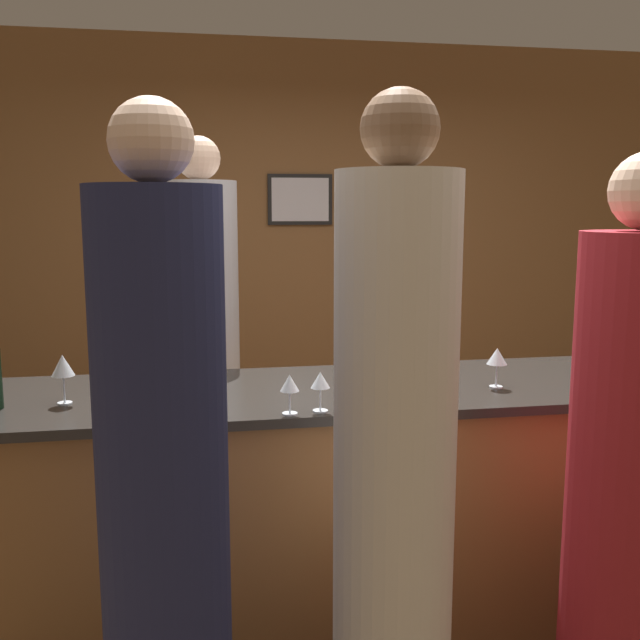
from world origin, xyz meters
name	(u,v)px	position (x,y,z in m)	size (l,w,h in m)	color
ground_plane	(396,618)	(0.00, 0.00, 0.00)	(14.00, 14.00, 0.00)	#4C3823
back_wall	(310,251)	(0.00, 2.24, 1.40)	(8.00, 0.08, 2.80)	brown
bar_counter	(398,504)	(0.00, 0.00, 0.50)	(3.27, 0.77, 1.00)	brown
bartender	(204,362)	(-0.76, 0.80, 0.95)	(0.35, 0.35, 2.03)	#B2B2B7
guest_0	(164,511)	(-0.88, -0.86, 0.92)	(0.34, 0.34, 1.96)	#1E234C
guest_1	(629,486)	(0.49, -0.79, 0.86)	(0.37, 0.37, 1.85)	maroon
guest_4	(394,483)	(-0.26, -0.83, 0.94)	(0.34, 0.34, 2.00)	silver
wine_bottle_1	(357,346)	(-0.11, 0.29, 1.11)	(0.08, 0.08, 0.26)	black
wine_glass_0	(63,366)	(-1.26, -0.07, 1.14)	(0.08, 0.08, 0.18)	silver
wine_glass_1	(597,348)	(0.82, -0.03, 1.13)	(0.07, 0.07, 0.16)	silver
wine_glass_2	(320,382)	(-0.38, -0.32, 1.11)	(0.07, 0.07, 0.14)	silver
wine_glass_3	(497,357)	(0.35, -0.11, 1.12)	(0.08, 0.08, 0.16)	silver
wine_glass_4	(384,374)	(-0.15, -0.33, 1.13)	(0.08, 0.08, 0.16)	silver
wine_glass_5	(368,367)	(-0.18, -0.19, 1.12)	(0.07, 0.07, 0.16)	silver
wine_glass_6	(290,385)	(-0.48, -0.34, 1.11)	(0.06, 0.06, 0.14)	silver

